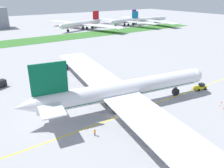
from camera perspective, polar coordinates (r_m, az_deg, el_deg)
ground_plane at (r=60.75m, az=0.82°, el=-8.11°), size 600.00×600.00×0.00m
apron_taxi_line at (r=60.38m, az=1.11°, el=-8.31°), size 280.00×0.36×0.01m
grass_median_strip at (r=162.28m, az=-23.59°, el=9.32°), size 320.00×24.00×0.10m
airliner_foreground at (r=63.31m, az=2.46°, el=-1.50°), size 56.04×91.78×15.49m
pushback_tug at (r=82.05m, az=21.09°, el=-0.66°), size 6.07×2.91×2.10m
ground_crew_wingwalker_port at (r=53.04m, az=-4.32°, el=-11.75°), size 0.32×0.60×1.72m
traffic_cone_near_nose at (r=71.50m, az=26.01°, el=-5.40°), size 0.36×0.36×0.58m
traffic_cone_port_wing at (r=75.03m, az=25.57°, el=-4.05°), size 0.36×0.36×0.58m
traffic_cone_starboard_wing at (r=72.72m, az=25.25°, el=-4.81°), size 0.36×0.36×0.58m
service_truck_fuel_bowser at (r=98.31m, az=-12.33°, el=4.42°), size 4.68×3.14×3.24m
parked_airliner_far_left at (r=206.80m, az=-7.29°, el=14.65°), size 49.58×81.72×14.46m
parked_airliner_far_centre at (r=227.55m, az=3.30°, el=15.41°), size 42.76×68.78×14.28m
parked_airliner_far_right at (r=246.41m, az=8.88°, el=15.60°), size 49.27×80.16×13.03m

